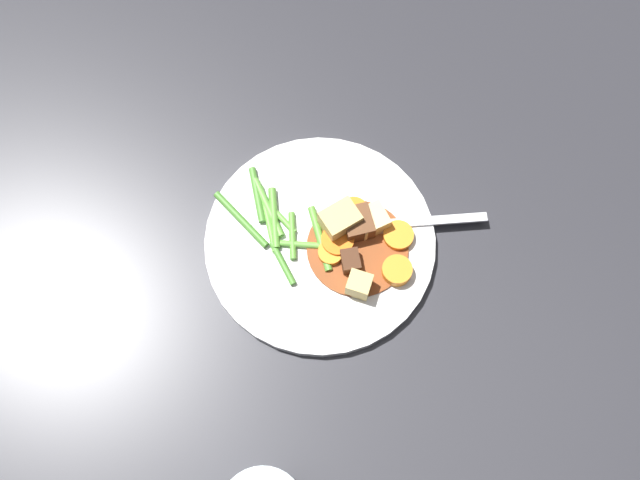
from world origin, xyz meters
TOP-DOWN VIEW (x-y plane):
  - ground_plane at (0.00, 0.00)m, footprint 3.00×3.00m
  - dinner_plate at (0.00, 0.00)m, footprint 0.25×0.25m
  - stew_sauce at (0.04, 0.01)m, footprint 0.11×0.11m
  - carrot_slice_0 at (0.02, -0.01)m, footprint 0.04×0.04m
  - carrot_slice_1 at (0.07, 0.05)m, footprint 0.05×0.05m
  - carrot_slice_2 at (0.01, 0.05)m, footprint 0.04×0.04m
  - carrot_slice_3 at (0.02, 0.01)m, footprint 0.05×0.05m
  - carrot_slice_4 at (0.09, 0.01)m, footprint 0.04×0.04m
  - potato_chunk_0 at (0.06, -0.02)m, footprint 0.03×0.03m
  - potato_chunk_1 at (0.04, 0.05)m, footprint 0.04×0.04m
  - potato_chunk_2 at (0.01, 0.02)m, footprint 0.04×0.05m
  - meat_chunk_0 at (0.04, -0.01)m, footprint 0.03×0.03m
  - meat_chunk_1 at (0.03, 0.03)m, footprint 0.05×0.05m
  - green_bean_0 at (-0.03, -0.01)m, footprint 0.04×0.05m
  - green_bean_1 at (0.00, -0.00)m, footprint 0.06×0.06m
  - green_bean_2 at (0.00, -0.01)m, footprint 0.07×0.04m
  - green_bean_3 at (-0.08, -0.03)m, footprint 0.08×0.03m
  - green_bean_4 at (-0.02, -0.04)m, footprint 0.05×0.03m
  - green_bean_5 at (-0.09, 0.01)m, footprint 0.05×0.05m
  - green_bean_6 at (-0.05, -0.01)m, footprint 0.05×0.06m
  - green_bean_7 at (-0.06, -0.01)m, footprint 0.06×0.06m
  - green_bean_8 at (-0.07, -0.00)m, footprint 0.07×0.05m
  - green_bean_9 at (-0.06, 0.00)m, footprint 0.06×0.02m
  - fork at (0.06, 0.06)m, footprint 0.15×0.12m

SIDE VIEW (x-z plane):
  - ground_plane at x=0.00m, z-range 0.00..0.00m
  - dinner_plate at x=0.00m, z-range 0.00..0.01m
  - stew_sauce at x=0.04m, z-range 0.01..0.02m
  - fork at x=0.06m, z-range 0.01..0.02m
  - green_bean_9 at x=-0.06m, z-range 0.01..0.02m
  - green_bean_7 at x=-0.06m, z-range 0.01..0.02m
  - green_bean_2 at x=0.00m, z-range 0.01..0.02m
  - green_bean_4 at x=-0.02m, z-range 0.01..0.02m
  - green_bean_0 at x=-0.03m, z-range 0.01..0.02m
  - green_bean_3 at x=-0.08m, z-range 0.01..0.02m
  - green_bean_5 at x=-0.09m, z-range 0.01..0.02m
  - green_bean_8 at x=-0.07m, z-range 0.01..0.02m
  - green_bean_1 at x=0.00m, z-range 0.01..0.02m
  - green_bean_6 at x=-0.05m, z-range 0.01..0.02m
  - carrot_slice_1 at x=0.07m, z-range 0.01..0.02m
  - carrot_slice_0 at x=0.02m, z-range 0.01..0.02m
  - carrot_slice_2 at x=0.01m, z-range 0.01..0.02m
  - carrot_slice_3 at x=0.02m, z-range 0.01..0.03m
  - carrot_slice_4 at x=0.09m, z-range 0.01..0.03m
  - meat_chunk_0 at x=0.04m, z-range 0.01..0.03m
  - potato_chunk_1 at x=0.04m, z-range 0.01..0.04m
  - meat_chunk_1 at x=0.03m, z-range 0.01..0.04m
  - potato_chunk_0 at x=0.06m, z-range 0.01..0.04m
  - potato_chunk_2 at x=0.01m, z-range 0.01..0.04m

